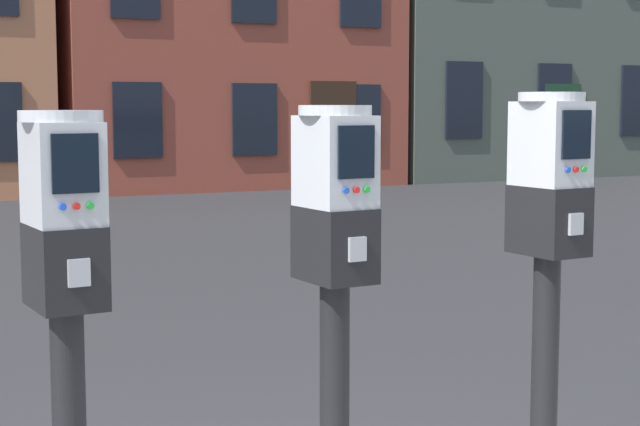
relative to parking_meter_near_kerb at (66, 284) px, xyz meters
The scene contains 3 objects.
parking_meter_near_kerb is the anchor object (origin of this frame).
parking_meter_twin_adjacent 0.79m from the parking_meter_near_kerb, ahead, with size 0.23×0.26×1.47m.
parking_meter_end_of_row 1.59m from the parking_meter_near_kerb, ahead, with size 0.23×0.26×1.51m.
Camera 1 is at (-1.28, -2.94, 1.61)m, focal length 56.12 mm.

